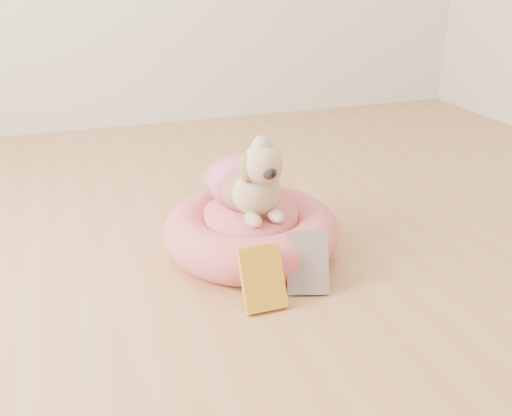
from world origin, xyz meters
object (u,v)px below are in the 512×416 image
object	(u,v)px
pet_bed	(251,231)
dog	(247,168)
book_white	(308,262)
book_yellow	(262,278)

from	to	relation	value
pet_bed	dog	world-z (taller)	dog
book_white	pet_bed	bearing A→B (deg)	123.51
pet_bed	book_white	distance (m)	0.29
dog	pet_bed	bearing A→B (deg)	-61.79
dog	book_yellow	distance (m)	0.40
pet_bed	dog	bearing A→B (deg)	124.01
pet_bed	dog	xyz separation A→B (m)	(-0.01, 0.01, 0.22)
dog	book_white	world-z (taller)	dog
dog	book_yellow	xyz separation A→B (m)	(-0.07, -0.33, -0.20)
dog	book_white	distance (m)	0.37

